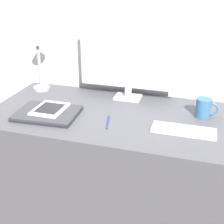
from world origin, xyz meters
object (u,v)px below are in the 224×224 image
(laptop, at_px, (47,113))
(ereader, at_px, (50,109))
(keyboard, at_px, (184,130))
(coffee_mug, at_px, (204,108))
(pen, at_px, (108,122))
(monitor, at_px, (129,61))
(desk_lamp, at_px, (39,56))

(laptop, xyz_separation_m, ereader, (0.00, 0.02, 0.02))
(keyboard, height_order, laptop, laptop)
(ereader, distance_m, coffee_mug, 0.80)
(pen, bearing_deg, keyboard, 2.35)
(pen, bearing_deg, monitor, 87.34)
(monitor, bearing_deg, pen, -92.66)
(desk_lamp, bearing_deg, keyboard, -18.97)
(ereader, bearing_deg, desk_lamp, 124.86)
(coffee_mug, bearing_deg, ereader, -166.26)
(laptop, distance_m, ereader, 0.03)
(keyboard, distance_m, laptop, 0.70)
(monitor, distance_m, desk_lamp, 0.56)
(desk_lamp, bearing_deg, pen, -31.20)
(ereader, bearing_deg, coffee_mug, 13.74)
(desk_lamp, xyz_separation_m, coffee_mug, (1.00, -0.12, -0.17))
(ereader, xyz_separation_m, pen, (0.33, -0.02, -0.02))
(ereader, xyz_separation_m, coffee_mug, (0.78, 0.19, 0.02))
(pen, bearing_deg, ereader, 176.81)
(keyboard, bearing_deg, laptop, -178.31)
(ereader, distance_m, pen, 0.33)
(ereader, bearing_deg, monitor, 43.98)
(laptop, bearing_deg, monitor, 45.73)
(monitor, distance_m, keyboard, 0.53)
(desk_lamp, relative_size, pen, 2.51)
(keyboard, bearing_deg, monitor, 136.61)
(keyboard, height_order, desk_lamp, desk_lamp)
(monitor, height_order, ereader, monitor)
(laptop, bearing_deg, coffee_mug, 15.32)
(keyboard, relative_size, coffee_mug, 2.61)
(keyboard, height_order, pen, keyboard)
(desk_lamp, bearing_deg, coffee_mug, -6.91)
(ereader, bearing_deg, pen, -3.19)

